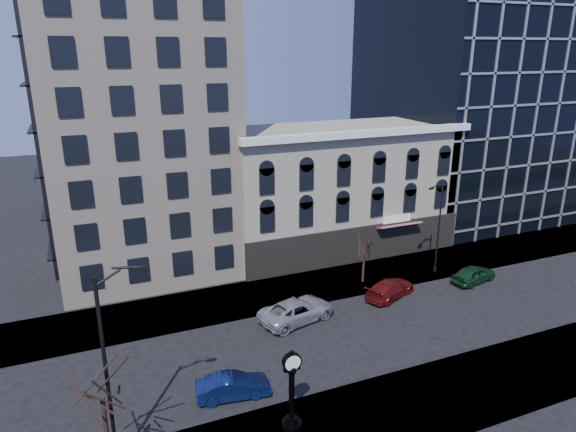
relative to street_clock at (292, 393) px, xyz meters
name	(u,v)px	position (x,y,z in m)	size (l,w,h in m)	color
ground	(283,350)	(2.40, 7.00, -2.22)	(160.00, 160.00, 0.00)	black
sidewalk_far	(246,298)	(2.40, 15.00, -2.16)	(160.00, 6.00, 0.12)	gray
sidewalk_near	(340,427)	(2.40, -1.00, -2.16)	(160.00, 6.00, 0.12)	gray
cream_tower	(129,47)	(-3.72, 25.89, 17.09)	(15.90, 15.40, 42.50)	beige
victorian_row	(335,189)	(14.40, 22.89, 3.77)	(22.60, 11.19, 12.50)	gray
glass_office	(469,95)	(34.40, 27.91, 11.78)	(20.00, 20.15, 28.00)	black
street_clock	(292,393)	(0.00, 0.00, 0.00)	(1.06, 1.06, 4.66)	black
street_lamp_near	(117,316)	(-7.99, 0.94, 5.71)	(2.68, 0.53, 10.36)	black
street_lamp_far	(437,205)	(19.13, 13.13, 4.24)	(2.06, 1.02, 8.40)	black
bare_tree_near	(100,378)	(-9.05, -0.06, 3.44)	(4.27, 4.27, 7.34)	#311F18
bare_tree_far	(364,244)	(12.64, 14.04, 1.34)	(2.66, 2.66, 4.57)	#311F18
car_near_b	(233,386)	(-2.09, 3.69, -1.52)	(1.48, 4.25, 1.40)	#0C194C
car_far_a	(297,310)	(4.83, 10.33, -1.41)	(2.71, 5.88, 1.63)	#A5A8AD
car_far_b	(390,288)	(13.33, 10.93, -1.50)	(2.03, 4.99, 1.45)	maroon
car_far_c	(474,274)	(21.50, 10.48, -1.48)	(1.76, 4.37, 1.49)	#143F1E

